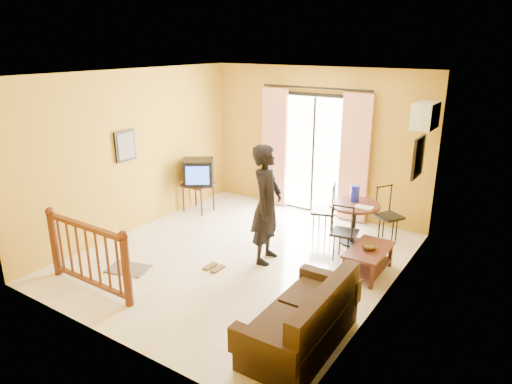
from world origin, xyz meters
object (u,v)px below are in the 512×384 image
Objects in this scene: dining_table at (354,212)px; coffee_table at (368,257)px; television at (199,172)px; standing_person at (267,204)px; sofa at (304,322)px.

dining_table reaches higher than coffee_table.
television is 3.14m from dining_table.
dining_table is 1.62m from standing_person.
dining_table is 2.94m from sofa.
coffee_table is 1.99m from sofa.
standing_person is at bearing 132.48° from sofa.
dining_table is at bearing 100.76° from sofa.
standing_person is (2.25, -1.09, 0.10)m from television.
standing_person is (-1.47, 1.55, 0.62)m from sofa.
coffee_table is at bearing 89.08° from sofa.
coffee_table is at bearing -44.94° from television.
sofa is 0.91× the size of standing_person.
dining_table is 0.46× the size of standing_person.
standing_person is at bearing -163.48° from coffee_table.
sofa is (3.72, -2.64, -0.51)m from television.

